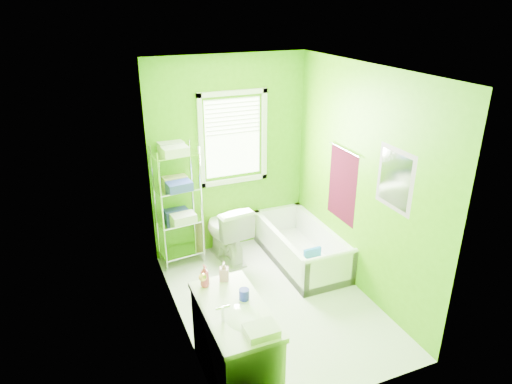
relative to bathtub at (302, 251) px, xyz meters
name	(u,v)px	position (x,y,z in m)	size (l,w,h in m)	color
ground	(274,302)	(-0.70, -0.66, -0.16)	(2.90, 2.90, 0.00)	silver
room_envelope	(277,176)	(-0.70, -0.66, 1.39)	(2.14, 2.94, 2.62)	#449107
window	(233,133)	(-0.65, 0.76, 1.46)	(0.92, 0.05, 1.22)	white
door	(210,300)	(-1.73, -1.66, 0.84)	(0.09, 0.80, 2.00)	white
right_wall_decor	(362,183)	(0.34, -0.68, 1.16)	(0.04, 1.48, 1.17)	#3D0717
bathtub	(302,251)	(0.00, 0.00, 0.00)	(0.71, 1.52, 0.49)	white
toilet	(227,231)	(-0.87, 0.45, 0.25)	(0.45, 0.79, 0.81)	white
vanity	(235,342)	(-1.49, -1.56, 0.26)	(0.53, 1.04, 1.00)	white
wire_shelf_unit	(178,192)	(-1.43, 0.62, 0.82)	(0.57, 0.46, 1.61)	silver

